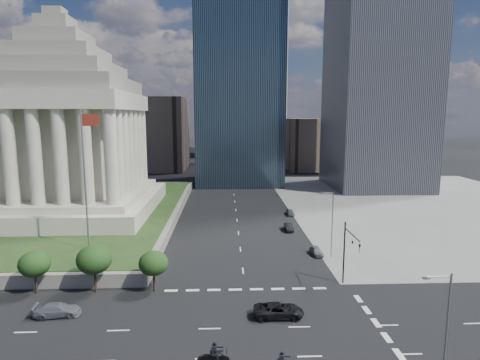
{
  "coord_description": "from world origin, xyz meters",
  "views": [
    {
      "loc": [
        -2.36,
        -32.13,
        20.92
      ],
      "look_at": [
        -0.51,
        17.21,
        13.05
      ],
      "focal_mm": 30.0,
      "sensor_mm": 36.0,
      "label": 1
    }
  ],
  "objects_px": {
    "suv_grey": "(57,310)",
    "parked_sedan_near": "(316,251)",
    "war_memorial": "(62,114)",
    "pickup_truck": "(279,310)",
    "flagpole": "(86,173)",
    "parked_sedan_mid": "(289,227)",
    "parked_sedan_far": "(290,212)",
    "motorcycle_trail": "(213,354)",
    "street_lamp_north": "(331,220)",
    "traffic_signal_ne": "(349,248)",
    "street_lamp_south": "(444,331)"
  },
  "relations": [
    {
      "from": "street_lamp_south",
      "to": "suv_grey",
      "type": "relative_size",
      "value": 2.11
    },
    {
      "from": "flagpole",
      "to": "suv_grey",
      "type": "relative_size",
      "value": 4.21
    },
    {
      "from": "war_memorial",
      "to": "traffic_signal_ne",
      "type": "bearing_deg",
      "value": -36.42
    },
    {
      "from": "suv_grey",
      "to": "traffic_signal_ne",
      "type": "bearing_deg",
      "value": -86.94
    },
    {
      "from": "parked_sedan_mid",
      "to": "parked_sedan_far",
      "type": "distance_m",
      "value": 11.82
    },
    {
      "from": "parked_sedan_near",
      "to": "parked_sedan_mid",
      "type": "xyz_separation_m",
      "value": [
        -2.17,
        13.24,
        0.03
      ]
    },
    {
      "from": "parked_sedan_near",
      "to": "pickup_truck",
      "type": "bearing_deg",
      "value": -118.76
    },
    {
      "from": "parked_sedan_near",
      "to": "motorcycle_trail",
      "type": "height_order",
      "value": "motorcycle_trail"
    },
    {
      "from": "suv_grey",
      "to": "parked_sedan_far",
      "type": "xyz_separation_m",
      "value": [
        31.67,
        42.65,
        -0.07
      ]
    },
    {
      "from": "pickup_truck",
      "to": "suv_grey",
      "type": "relative_size",
      "value": 1.12
    },
    {
      "from": "flagpole",
      "to": "parked_sedan_far",
      "type": "xyz_separation_m",
      "value": [
        33.33,
        26.84,
        -12.49
      ]
    },
    {
      "from": "street_lamp_north",
      "to": "suv_grey",
      "type": "distance_m",
      "value": 37.81
    },
    {
      "from": "street_lamp_north",
      "to": "suv_grey",
      "type": "relative_size",
      "value": 2.11
    },
    {
      "from": "street_lamp_south",
      "to": "parked_sedan_near",
      "type": "height_order",
      "value": "street_lamp_south"
    },
    {
      "from": "street_lamp_south",
      "to": "parked_sedan_mid",
      "type": "relative_size",
      "value": 2.52
    },
    {
      "from": "street_lamp_north",
      "to": "parked_sedan_mid",
      "type": "bearing_deg",
      "value": 105.71
    },
    {
      "from": "pickup_truck",
      "to": "suv_grey",
      "type": "height_order",
      "value": "pickup_truck"
    },
    {
      "from": "war_memorial",
      "to": "suv_grey",
      "type": "distance_m",
      "value": 46.95
    },
    {
      "from": "war_memorial",
      "to": "pickup_truck",
      "type": "height_order",
      "value": "war_memorial"
    },
    {
      "from": "street_lamp_north",
      "to": "parked_sedan_mid",
      "type": "relative_size",
      "value": 2.52
    },
    {
      "from": "pickup_truck",
      "to": "parked_sedan_near",
      "type": "xyz_separation_m",
      "value": [
        8.32,
        18.86,
        -0.11
      ]
    },
    {
      "from": "traffic_signal_ne",
      "to": "street_lamp_south",
      "type": "xyz_separation_m",
      "value": [
        0.83,
        -19.7,
        0.41
      ]
    },
    {
      "from": "street_lamp_north",
      "to": "street_lamp_south",
      "type": "bearing_deg",
      "value": -90.0
    },
    {
      "from": "pickup_truck",
      "to": "street_lamp_north",
      "type": "bearing_deg",
      "value": -29.72
    },
    {
      "from": "parked_sedan_mid",
      "to": "motorcycle_trail",
      "type": "relative_size",
      "value": 1.41
    },
    {
      "from": "war_memorial",
      "to": "suv_grey",
      "type": "xyz_separation_m",
      "value": [
        13.83,
        -39.8,
        -20.71
      ]
    },
    {
      "from": "flagpole",
      "to": "motorcycle_trail",
      "type": "bearing_deg",
      "value": -53.59
    },
    {
      "from": "war_memorial",
      "to": "parked_sedan_mid",
      "type": "relative_size",
      "value": 9.81
    },
    {
      "from": "suv_grey",
      "to": "parked_sedan_near",
      "type": "height_order",
      "value": "suv_grey"
    },
    {
      "from": "suv_grey",
      "to": "war_memorial",
      "type": "bearing_deg",
      "value": 12.66
    },
    {
      "from": "war_memorial",
      "to": "pickup_truck",
      "type": "relative_size",
      "value": 7.36
    },
    {
      "from": "war_memorial",
      "to": "parked_sedan_mid",
      "type": "xyz_separation_m",
      "value": [
        43.33,
        -8.78,
        -20.75
      ]
    },
    {
      "from": "street_lamp_north",
      "to": "pickup_truck",
      "type": "xyz_separation_m",
      "value": [
        -10.15,
        -17.88,
        -4.93
      ]
    },
    {
      "from": "flagpole",
      "to": "traffic_signal_ne",
      "type": "xyz_separation_m",
      "value": [
        34.33,
        -10.3,
        -7.86
      ]
    },
    {
      "from": "flagpole",
      "to": "pickup_truck",
      "type": "height_order",
      "value": "flagpole"
    },
    {
      "from": "war_memorial",
      "to": "parked_sedan_far",
      "type": "xyz_separation_m",
      "value": [
        45.5,
        2.84,
        -20.78
      ]
    },
    {
      "from": "flagpole",
      "to": "parked_sedan_far",
      "type": "bearing_deg",
      "value": 38.85
    },
    {
      "from": "traffic_signal_ne",
      "to": "pickup_truck",
      "type": "height_order",
      "value": "traffic_signal_ne"
    },
    {
      "from": "parked_sedan_far",
      "to": "motorcycle_trail",
      "type": "relative_size",
      "value": 1.3
    },
    {
      "from": "street_lamp_south",
      "to": "flagpole",
      "type": "bearing_deg",
      "value": 139.53
    },
    {
      "from": "parked_sedan_near",
      "to": "parked_sedan_mid",
      "type": "height_order",
      "value": "parked_sedan_mid"
    },
    {
      "from": "war_memorial",
      "to": "parked_sedan_near",
      "type": "height_order",
      "value": "war_memorial"
    },
    {
      "from": "pickup_truck",
      "to": "parked_sedan_near",
      "type": "distance_m",
      "value": 20.62
    },
    {
      "from": "flagpole",
      "to": "suv_grey",
      "type": "xyz_separation_m",
      "value": [
        1.66,
        -15.8,
        -12.43
      ]
    },
    {
      "from": "war_memorial",
      "to": "parked_sedan_far",
      "type": "height_order",
      "value": "war_memorial"
    },
    {
      "from": "war_memorial",
      "to": "traffic_signal_ne",
      "type": "xyz_separation_m",
      "value": [
        46.5,
        -34.3,
        -16.15
      ]
    },
    {
      "from": "war_memorial",
      "to": "traffic_signal_ne",
      "type": "height_order",
      "value": "war_memorial"
    },
    {
      "from": "parked_sedan_near",
      "to": "parked_sedan_far",
      "type": "height_order",
      "value": "same"
    },
    {
      "from": "street_lamp_south",
      "to": "parked_sedan_near",
      "type": "xyz_separation_m",
      "value": [
        -1.83,
        31.98,
        -5.04
      ]
    },
    {
      "from": "motorcycle_trail",
      "to": "street_lamp_north",
      "type": "bearing_deg",
      "value": 59.11
    }
  ]
}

